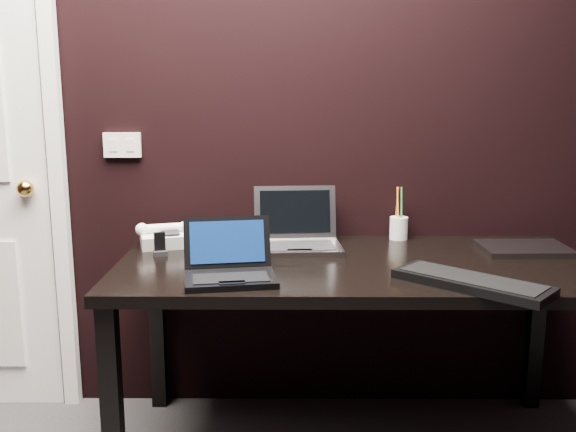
{
  "coord_description": "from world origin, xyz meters",
  "views": [
    {
      "loc": [
        0.07,
        -0.82,
        1.35
      ],
      "look_at": [
        0.06,
        1.35,
        0.91
      ],
      "focal_mm": 40.0,
      "sensor_mm": 36.0,
      "label": 1
    }
  ],
  "objects_px": {
    "netbook": "(229,268)",
    "desk_phone": "(164,236)",
    "closed_laptop": "(524,249)",
    "pen_cup": "(399,227)",
    "desk": "(356,282)",
    "mobile_phone": "(160,247)",
    "ext_keyboard": "(472,282)",
    "silver_laptop": "(297,237)"
  },
  "relations": [
    {
      "from": "desk",
      "to": "pen_cup",
      "type": "xyz_separation_m",
      "value": [
        0.21,
        0.34,
        0.13
      ]
    },
    {
      "from": "closed_laptop",
      "to": "mobile_phone",
      "type": "xyz_separation_m",
      "value": [
        -1.37,
        -0.06,
        0.02
      ]
    },
    {
      "from": "closed_laptop",
      "to": "pen_cup",
      "type": "relative_size",
      "value": 1.52
    },
    {
      "from": "netbook",
      "to": "mobile_phone",
      "type": "xyz_separation_m",
      "value": [
        -0.29,
        0.3,
        -0.01
      ]
    },
    {
      "from": "netbook",
      "to": "ext_keyboard",
      "type": "height_order",
      "value": "netbook"
    },
    {
      "from": "desk",
      "to": "mobile_phone",
      "type": "height_order",
      "value": "mobile_phone"
    },
    {
      "from": "desk",
      "to": "closed_laptop",
      "type": "distance_m",
      "value": 0.67
    },
    {
      "from": "netbook",
      "to": "closed_laptop",
      "type": "bearing_deg",
      "value": 18.52
    },
    {
      "from": "desk_phone",
      "to": "mobile_phone",
      "type": "xyz_separation_m",
      "value": [
        0.01,
        -0.14,
        -0.01
      ]
    },
    {
      "from": "netbook",
      "to": "mobile_phone",
      "type": "height_order",
      "value": "netbook"
    },
    {
      "from": "silver_laptop",
      "to": "desk_phone",
      "type": "bearing_deg",
      "value": 176.78
    },
    {
      "from": "netbook",
      "to": "closed_laptop",
      "type": "height_order",
      "value": "netbook"
    },
    {
      "from": "netbook",
      "to": "pen_cup",
      "type": "distance_m",
      "value": 0.85
    },
    {
      "from": "netbook",
      "to": "desk_phone",
      "type": "bearing_deg",
      "value": 124.23
    },
    {
      "from": "desk_phone",
      "to": "silver_laptop",
      "type": "bearing_deg",
      "value": -3.22
    },
    {
      "from": "silver_laptop",
      "to": "ext_keyboard",
      "type": "xyz_separation_m",
      "value": [
        0.54,
        -0.48,
        -0.03
      ]
    },
    {
      "from": "ext_keyboard",
      "to": "mobile_phone",
      "type": "distance_m",
      "value": 1.11
    },
    {
      "from": "pen_cup",
      "to": "closed_laptop",
      "type": "bearing_deg",
      "value": -24.17
    },
    {
      "from": "mobile_phone",
      "to": "ext_keyboard",
      "type": "bearing_deg",
      "value": -19.86
    },
    {
      "from": "netbook",
      "to": "ext_keyboard",
      "type": "relative_size",
      "value": 0.69
    },
    {
      "from": "ext_keyboard",
      "to": "pen_cup",
      "type": "relative_size",
      "value": 2.19
    },
    {
      "from": "netbook",
      "to": "pen_cup",
      "type": "bearing_deg",
      "value": 41.34
    },
    {
      "from": "desk",
      "to": "netbook",
      "type": "height_order",
      "value": "netbook"
    },
    {
      "from": "ext_keyboard",
      "to": "desk_phone",
      "type": "height_order",
      "value": "desk_phone"
    },
    {
      "from": "desk",
      "to": "ext_keyboard",
      "type": "xyz_separation_m",
      "value": [
        0.33,
        -0.3,
        0.09
      ]
    },
    {
      "from": "closed_laptop",
      "to": "mobile_phone",
      "type": "relative_size",
      "value": 3.84
    },
    {
      "from": "pen_cup",
      "to": "silver_laptop",
      "type": "bearing_deg",
      "value": -159.66
    },
    {
      "from": "silver_laptop",
      "to": "ext_keyboard",
      "type": "height_order",
      "value": "silver_laptop"
    },
    {
      "from": "silver_laptop",
      "to": "mobile_phone",
      "type": "relative_size",
      "value": 4.06
    },
    {
      "from": "desk_phone",
      "to": "mobile_phone",
      "type": "distance_m",
      "value": 0.14
    },
    {
      "from": "silver_laptop",
      "to": "closed_laptop",
      "type": "xyz_separation_m",
      "value": [
        0.86,
        -0.04,
        -0.03
      ]
    },
    {
      "from": "desk",
      "to": "mobile_phone",
      "type": "xyz_separation_m",
      "value": [
        -0.72,
        0.08,
        0.11
      ]
    },
    {
      "from": "desk",
      "to": "closed_laptop",
      "type": "bearing_deg",
      "value": 12.37
    },
    {
      "from": "desk_phone",
      "to": "mobile_phone",
      "type": "bearing_deg",
      "value": -85.64
    },
    {
      "from": "ext_keyboard",
      "to": "mobile_phone",
      "type": "bearing_deg",
      "value": 160.14
    },
    {
      "from": "desk",
      "to": "silver_laptop",
      "type": "height_order",
      "value": "silver_laptop"
    },
    {
      "from": "mobile_phone",
      "to": "pen_cup",
      "type": "distance_m",
      "value": 0.96
    },
    {
      "from": "ext_keyboard",
      "to": "mobile_phone",
      "type": "xyz_separation_m",
      "value": [
        -1.05,
        0.38,
        0.02
      ]
    },
    {
      "from": "ext_keyboard",
      "to": "mobile_phone",
      "type": "height_order",
      "value": "mobile_phone"
    },
    {
      "from": "netbook",
      "to": "ext_keyboard",
      "type": "xyz_separation_m",
      "value": [
        0.76,
        -0.08,
        -0.02
      ]
    },
    {
      "from": "netbook",
      "to": "pen_cup",
      "type": "relative_size",
      "value": 1.51
    },
    {
      "from": "ext_keyboard",
      "to": "closed_laptop",
      "type": "relative_size",
      "value": 1.45
    }
  ]
}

